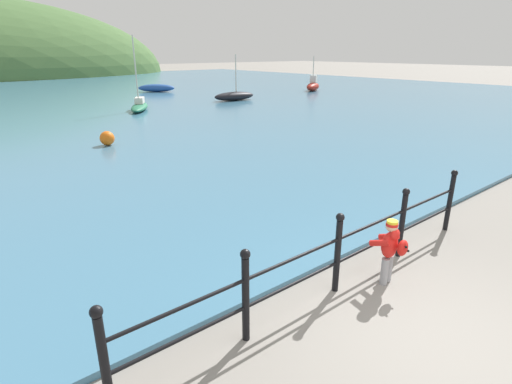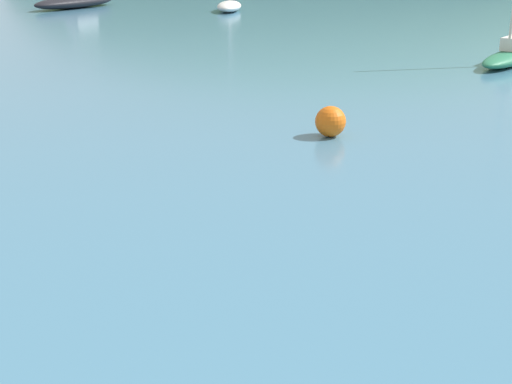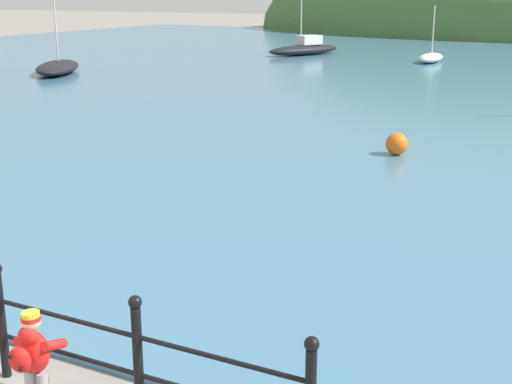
% 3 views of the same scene
% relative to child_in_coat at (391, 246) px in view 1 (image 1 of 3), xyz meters
% --- Properties ---
extents(ground_plane, '(200.00, 200.00, 0.00)m').
position_rel_child_in_coat_xyz_m(ground_plane, '(-0.64, -1.14, -0.61)').
color(ground_plane, gray).
extents(iron_railing, '(6.68, 0.12, 1.21)m').
position_rel_child_in_coat_xyz_m(iron_railing, '(-0.76, 0.36, 0.04)').
color(iron_railing, black).
rests_on(iron_railing, ground).
extents(child_in_coat, '(0.41, 0.55, 1.00)m').
position_rel_child_in_coat_xyz_m(child_in_coat, '(0.00, 0.00, 0.00)').
color(child_in_coat, '#99999E').
rests_on(child_in_coat, ground).
extents(boat_nearest_quay, '(2.74, 2.17, 2.79)m').
position_rel_child_in_coat_xyz_m(boat_nearest_quay, '(20.93, 20.98, -0.09)').
color(boat_nearest_quay, maroon).
rests_on(boat_nearest_quay, water).
extents(boat_twin_mast, '(2.90, 2.58, 0.61)m').
position_rel_child_in_coat_xyz_m(boat_twin_mast, '(10.24, 28.43, -0.20)').
color(boat_twin_mast, '#1E4793').
rests_on(boat_twin_mast, water).
extents(boat_far_right, '(3.07, 1.23, 2.97)m').
position_rel_child_in_coat_xyz_m(boat_far_right, '(11.58, 19.49, -0.21)').
color(boat_far_right, black).
rests_on(boat_far_right, water).
extents(boat_blue_hull, '(2.41, 3.23, 3.98)m').
position_rel_child_in_coat_xyz_m(boat_blue_hull, '(4.61, 19.07, -0.25)').
color(boat_blue_hull, '#287551').
rests_on(boat_blue_hull, water).
extents(mooring_buoy, '(0.51, 0.51, 0.51)m').
position_rel_child_in_coat_xyz_m(mooring_buoy, '(-0.02, 11.39, -0.25)').
color(mooring_buoy, orange).
rests_on(mooring_buoy, water).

